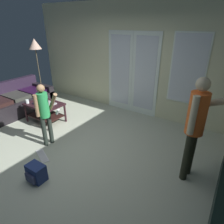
% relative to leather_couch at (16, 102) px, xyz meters
% --- Properties ---
extents(ground_plane, '(6.31, 4.79, 0.02)m').
position_rel_leather_couch_xyz_m(ground_plane, '(2.53, -0.52, -0.30)').
color(ground_plane, '#B3BBA4').
extents(wall_back_with_doors, '(6.31, 0.09, 2.82)m').
position_rel_leather_couch_xyz_m(wall_back_with_doors, '(2.58, 1.84, 1.08)').
color(wall_back_with_doors, beige).
rests_on(wall_back_with_doors, ground_plane).
extents(leather_couch, '(0.93, 1.85, 0.81)m').
position_rel_leather_couch_xyz_m(leather_couch, '(0.00, 0.00, 0.00)').
color(leather_couch, black).
rests_on(leather_couch, ground_plane).
extents(coffee_table, '(0.88, 0.60, 0.49)m').
position_rel_leather_couch_xyz_m(coffee_table, '(1.16, 0.05, 0.07)').
color(coffee_table, black).
rests_on(coffee_table, ground_plane).
extents(person_adult, '(0.73, 0.44, 1.64)m').
position_rel_leather_couch_xyz_m(person_adult, '(4.58, 0.04, 0.70)').
color(person_adult, '#26291C').
rests_on(person_adult, ground_plane).
extents(person_child, '(0.42, 0.34, 1.26)m').
position_rel_leather_couch_xyz_m(person_child, '(2.00, -0.57, 0.47)').
color(person_child, '#232D26').
rests_on(person_child, ground_plane).
extents(floor_lamp, '(0.37, 0.37, 1.84)m').
position_rel_leather_couch_xyz_m(floor_lamp, '(-0.33, 1.12, 1.32)').
color(floor_lamp, '#3B3626').
rests_on(floor_lamp, ground_plane).
extents(backpack, '(0.29, 0.24, 0.28)m').
position_rel_leather_couch_xyz_m(backpack, '(2.64, -1.36, -0.15)').
color(backpack, navy).
rests_on(backpack, ground_plane).
extents(loose_keyboard, '(0.46, 0.29, 0.02)m').
position_rel_leather_couch_xyz_m(loose_keyboard, '(2.22, -0.93, -0.28)').
color(loose_keyboard, white).
rests_on(loose_keyboard, ground_plane).
extents(laptop_closed, '(0.35, 0.26, 0.02)m').
position_rel_leather_couch_xyz_m(laptop_closed, '(1.27, 0.08, 0.22)').
color(laptop_closed, '#B1B6B7').
rests_on(laptop_closed, coffee_table).
extents(cup_near_edge, '(0.08, 0.08, 0.13)m').
position_rel_leather_couch_xyz_m(cup_near_edge, '(0.90, 0.21, 0.27)').
color(cup_near_edge, white).
rests_on(cup_near_edge, coffee_table).
extents(cup_by_laptop, '(0.08, 0.08, 0.09)m').
position_rel_leather_couch_xyz_m(cup_by_laptop, '(0.82, -0.17, 0.25)').
color(cup_by_laptop, white).
rests_on(cup_by_laptop, coffee_table).
extents(tv_remote_black, '(0.18, 0.11, 0.02)m').
position_rel_leather_couch_xyz_m(tv_remote_black, '(1.03, -0.09, 0.21)').
color(tv_remote_black, black).
rests_on(tv_remote_black, coffee_table).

